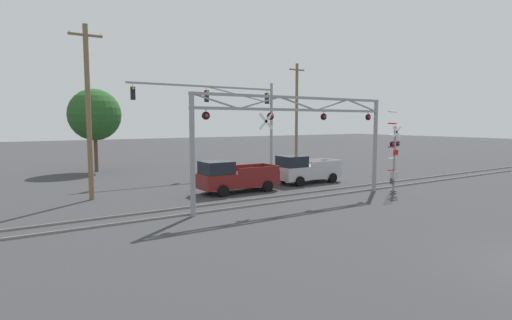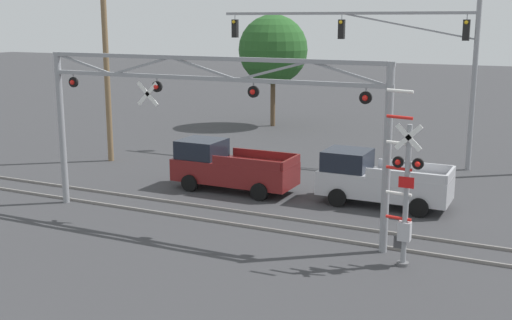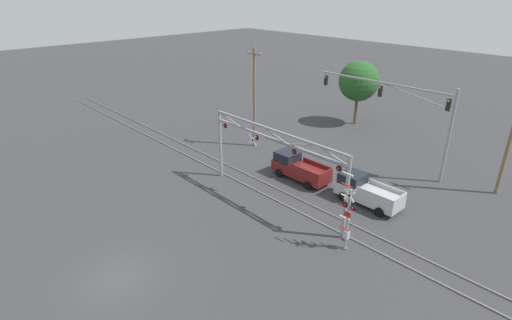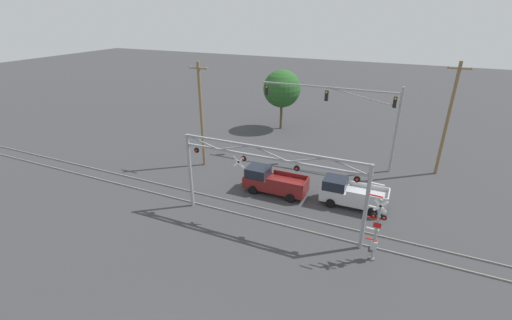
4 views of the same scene
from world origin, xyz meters
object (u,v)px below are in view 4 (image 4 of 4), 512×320
utility_pole_right (448,119)px  background_tree_beyond_span (282,89)px  crossing_signal_mast (375,231)px  traffic_signal_span (359,110)px  crossing_gantry (269,172)px  pickup_truck_lead (272,181)px  pickup_truck_following (350,194)px  utility_pole_left (201,115)px

utility_pole_right → background_tree_beyond_span: bearing=159.8°
crossing_signal_mast → traffic_signal_span: size_ratio=0.39×
traffic_signal_span → utility_pole_right: (7.32, 1.26, -0.37)m
crossing_gantry → pickup_truck_lead: crossing_gantry is taller
pickup_truck_following → utility_pole_right: utility_pole_right is taller
utility_pole_right → background_tree_beyond_span: utility_pole_right is taller
crossing_signal_mast → pickup_truck_following: (-2.34, 5.89, -1.07)m
pickup_truck_following → pickup_truck_lead: bearing=-175.1°
pickup_truck_lead → utility_pole_left: bearing=163.3°
traffic_signal_span → utility_pole_right: 7.43m
pickup_truck_following → background_tree_beyond_span: bearing=126.4°
pickup_truck_following → crossing_gantry: bearing=-133.6°
traffic_signal_span → pickup_truck_lead: bearing=-122.5°
crossing_signal_mast → utility_pole_left: bearing=155.0°
crossing_gantry → utility_pole_right: size_ratio=1.27×
pickup_truck_lead → utility_pole_left: utility_pole_left is taller
utility_pole_right → background_tree_beyond_span: size_ratio=1.37×
crossing_signal_mast → traffic_signal_span: traffic_signal_span is taller
crossing_signal_mast → pickup_truck_following: size_ratio=1.03×
crossing_gantry → background_tree_beyond_span: size_ratio=1.75×
pickup_truck_following → utility_pole_right: size_ratio=0.49×
traffic_signal_span → background_tree_beyond_span: traffic_signal_span is taller
traffic_signal_span → background_tree_beyond_span: (-10.34, 7.77, -0.50)m
crossing_gantry → utility_pole_left: 11.82m
pickup_truck_lead → background_tree_beyond_span: 17.25m
utility_pole_left → pickup_truck_lead: bearing=-16.7°
utility_pole_left → traffic_signal_span: bearing=23.4°
crossing_gantry → utility_pole_right: 17.82m
pickup_truck_lead → utility_pole_left: size_ratio=0.53×
traffic_signal_span → pickup_truck_following: 8.99m
crossing_gantry → background_tree_beyond_span: background_tree_beyond_span is taller
pickup_truck_lead → utility_pole_left: 9.37m
pickup_truck_lead → pickup_truck_following: size_ratio=1.04×
background_tree_beyond_span → utility_pole_right: bearing=-20.2°
crossing_gantry → background_tree_beyond_span: (-6.59, 20.44, 0.98)m
crossing_gantry → utility_pole_left: bearing=144.1°
utility_pole_left → utility_pole_right: utility_pole_right is taller
traffic_signal_span → utility_pole_right: utility_pole_right is taller
traffic_signal_span → utility_pole_left: 14.50m
crossing_signal_mast → traffic_signal_span: (-3.36, 13.54, 3.54)m
crossing_gantry → pickup_truck_lead: (-1.46, 4.48, -3.12)m
pickup_truck_following → utility_pole_left: size_ratio=0.51×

